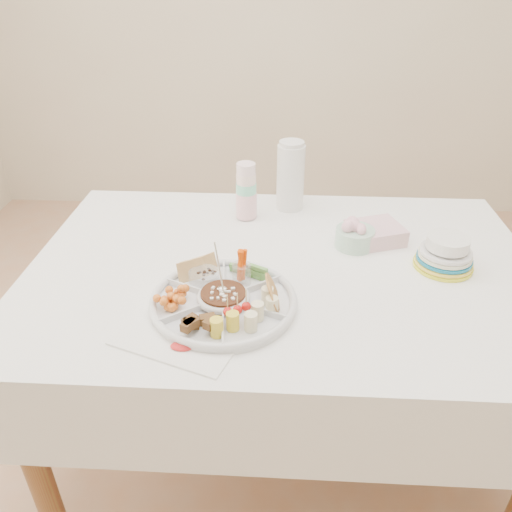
# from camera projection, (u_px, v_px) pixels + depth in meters

# --- Properties ---
(floor) EXTENTS (4.00, 4.00, 0.00)m
(floor) POSITION_uv_depth(u_px,v_px,m) (278.00, 434.00, 1.88)
(floor) COLOR tan
(floor) RESTS_ON ground
(dining_table) EXTENTS (1.52, 1.02, 0.76)m
(dining_table) POSITION_uv_depth(u_px,v_px,m) (280.00, 360.00, 1.69)
(dining_table) COLOR white
(dining_table) RESTS_ON floor
(party_tray) EXTENTS (0.50, 0.50, 0.04)m
(party_tray) POSITION_uv_depth(u_px,v_px,m) (223.00, 299.00, 1.31)
(party_tray) COLOR white
(party_tray) RESTS_ON dining_table
(bean_dip) EXTENTS (0.16, 0.16, 0.04)m
(bean_dip) POSITION_uv_depth(u_px,v_px,m) (223.00, 297.00, 1.30)
(bean_dip) COLOR #522A17
(bean_dip) RESTS_ON party_tray
(tortillas) EXTENTS (0.14, 0.14, 0.06)m
(tortillas) POSITION_uv_depth(u_px,v_px,m) (273.00, 291.00, 1.30)
(tortillas) COLOR #9F5D2E
(tortillas) RESTS_ON party_tray
(carrot_cucumber) EXTENTS (0.14, 0.14, 0.09)m
(carrot_cucumber) POSITION_uv_depth(u_px,v_px,m) (247.00, 263.00, 1.38)
(carrot_cucumber) COLOR #E44603
(carrot_cucumber) RESTS_ON party_tray
(pita_raisins) EXTENTS (0.16, 0.16, 0.07)m
(pita_raisins) POSITION_uv_depth(u_px,v_px,m) (200.00, 270.00, 1.39)
(pita_raisins) COLOR tan
(pita_raisins) RESTS_ON party_tray
(cherries) EXTENTS (0.13, 0.13, 0.04)m
(cherries) POSITION_uv_depth(u_px,v_px,m) (173.00, 297.00, 1.29)
(cherries) COLOR #C86932
(cherries) RESTS_ON party_tray
(granola_chunks) EXTENTS (0.13, 0.13, 0.04)m
(granola_chunks) POSITION_uv_depth(u_px,v_px,m) (196.00, 323.00, 1.20)
(granola_chunks) COLOR brown
(granola_chunks) RESTS_ON party_tray
(banana_tomato) EXTENTS (0.14, 0.14, 0.09)m
(banana_tomato) POSITION_uv_depth(u_px,v_px,m) (250.00, 314.00, 1.19)
(banana_tomato) COLOR #DECF62
(banana_tomato) RESTS_ON party_tray
(cup_stack) EXTENTS (0.09, 0.09, 0.20)m
(cup_stack) POSITION_uv_depth(u_px,v_px,m) (246.00, 191.00, 1.71)
(cup_stack) COLOR silver
(cup_stack) RESTS_ON dining_table
(thermos) EXTENTS (0.11, 0.11, 0.25)m
(thermos) POSITION_uv_depth(u_px,v_px,m) (291.00, 175.00, 1.76)
(thermos) COLOR white
(thermos) RESTS_ON dining_table
(flower_bowl) EXTENTS (0.14, 0.14, 0.09)m
(flower_bowl) POSITION_uv_depth(u_px,v_px,m) (355.00, 234.00, 1.56)
(flower_bowl) COLOR silver
(flower_bowl) RESTS_ON dining_table
(napkin_stack) EXTENTS (0.20, 0.19, 0.05)m
(napkin_stack) POSITION_uv_depth(u_px,v_px,m) (375.00, 233.00, 1.61)
(napkin_stack) COLOR beige
(napkin_stack) RESTS_ON dining_table
(plate_stack) EXTENTS (0.18, 0.18, 0.11)m
(plate_stack) POSITION_uv_depth(u_px,v_px,m) (446.00, 251.00, 1.45)
(plate_stack) COLOR gold
(plate_stack) RESTS_ON dining_table
(placemat) EXTENTS (0.31, 0.19, 0.01)m
(placemat) POSITION_uv_depth(u_px,v_px,m) (170.00, 348.00, 1.17)
(placemat) COLOR beige
(placemat) RESTS_ON dining_table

